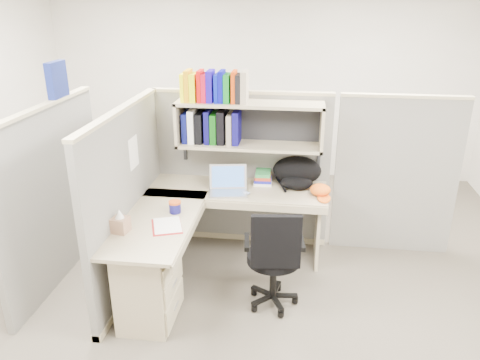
# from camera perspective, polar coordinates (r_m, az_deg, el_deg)

# --- Properties ---
(ground) EXTENTS (6.00, 6.00, 0.00)m
(ground) POSITION_cam_1_polar(r_m,az_deg,el_deg) (4.43, -1.34, -12.65)
(ground) COLOR #3C372E
(ground) RESTS_ON ground
(room_shell) EXTENTS (6.00, 6.00, 6.00)m
(room_shell) POSITION_cam_1_polar(r_m,az_deg,el_deg) (3.76, -1.55, 8.17)
(room_shell) COLOR beige
(room_shell) RESTS_ON ground
(cubicle) EXTENTS (3.79, 1.84, 1.95)m
(cubicle) POSITION_cam_1_polar(r_m,az_deg,el_deg) (4.47, -5.20, 0.74)
(cubicle) COLOR slate
(cubicle) RESTS_ON ground
(desk) EXTENTS (1.74, 1.75, 0.73)m
(desk) POSITION_cam_1_polar(r_m,az_deg,el_deg) (4.04, -7.83, -9.23)
(desk) COLOR gray
(desk) RESTS_ON ground
(laptop) EXTENTS (0.41, 0.41, 0.26)m
(laptop) POSITION_cam_1_polar(r_m,az_deg,el_deg) (4.42, -1.45, -0.13)
(laptop) COLOR #AEAEB2
(laptop) RESTS_ON desk
(backpack) EXTENTS (0.48, 0.38, 0.28)m
(backpack) POSITION_cam_1_polar(r_m,az_deg,el_deg) (4.62, 6.96, 0.90)
(backpack) COLOR black
(backpack) RESTS_ON desk
(orange_cap) EXTENTS (0.26, 0.28, 0.11)m
(orange_cap) POSITION_cam_1_polar(r_m,az_deg,el_deg) (4.48, 9.76, -1.18)
(orange_cap) COLOR #D75712
(orange_cap) RESTS_ON desk
(snack_canister) EXTENTS (0.11, 0.11, 0.11)m
(snack_canister) POSITION_cam_1_polar(r_m,az_deg,el_deg) (4.10, -7.93, -3.24)
(snack_canister) COLOR #110E57
(snack_canister) RESTS_ON desk
(tissue_box) EXTENTS (0.14, 0.14, 0.20)m
(tissue_box) POSITION_cam_1_polar(r_m,az_deg,el_deg) (3.84, -14.42, -4.83)
(tissue_box) COLOR #9E7559
(tissue_box) RESTS_ON desk
(mouse) EXTENTS (0.09, 0.07, 0.03)m
(mouse) POSITION_cam_1_polar(r_m,az_deg,el_deg) (4.44, 0.73, -1.59)
(mouse) COLOR #8B9CC6
(mouse) RESTS_ON desk
(paper_cup) EXTENTS (0.08, 0.08, 0.10)m
(paper_cup) POSITION_cam_1_polar(r_m,az_deg,el_deg) (4.66, -0.36, 0.02)
(paper_cup) COLOR silver
(paper_cup) RESTS_ON desk
(book_stack) EXTENTS (0.19, 0.25, 0.12)m
(book_stack) POSITION_cam_1_polar(r_m,az_deg,el_deg) (4.71, 2.83, 0.39)
(book_stack) COLOR gray
(book_stack) RESTS_ON desk
(loose_paper) EXTENTS (0.30, 0.35, 0.00)m
(loose_paper) POSITION_cam_1_polar(r_m,az_deg,el_deg) (3.91, -8.83, -5.45)
(loose_paper) COLOR white
(loose_paper) RESTS_ON desk
(task_chair) EXTENTS (0.52, 0.48, 0.95)m
(task_chair) POSITION_cam_1_polar(r_m,az_deg,el_deg) (3.99, 4.11, -11.26)
(task_chair) COLOR black
(task_chair) RESTS_ON ground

